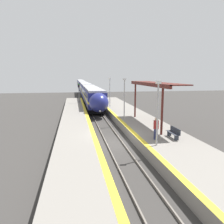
{
  "coord_description": "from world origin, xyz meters",
  "views": [
    {
      "loc": [
        -3.43,
        -18.26,
        5.98
      ],
      "look_at": [
        0.57,
        4.36,
        2.1
      ],
      "focal_mm": 35.0,
      "sensor_mm": 36.0,
      "label": 1
    }
  ],
  "objects_px": {
    "lamppost_near": "(158,108)",
    "lamppost_mid": "(124,95)",
    "train": "(84,87)",
    "platform_bench": "(174,132)",
    "railway_signal": "(79,93)",
    "lamppost_far": "(110,90)",
    "person_waiting": "(156,128)"
  },
  "relations": [
    {
      "from": "person_waiting",
      "to": "lamppost_far",
      "type": "distance_m",
      "value": 19.55
    },
    {
      "from": "railway_signal",
      "to": "lamppost_mid",
      "type": "relative_size",
      "value": 0.94
    },
    {
      "from": "railway_signal",
      "to": "train",
      "type": "bearing_deg",
      "value": 85.82
    },
    {
      "from": "train",
      "to": "lamppost_mid",
      "type": "height_order",
      "value": "lamppost_mid"
    },
    {
      "from": "train",
      "to": "railway_signal",
      "type": "relative_size",
      "value": 20.37
    },
    {
      "from": "person_waiting",
      "to": "lamppost_mid",
      "type": "relative_size",
      "value": 0.38
    },
    {
      "from": "railway_signal",
      "to": "lamppost_mid",
      "type": "xyz_separation_m",
      "value": [
        4.92,
        -15.7,
        0.88
      ]
    },
    {
      "from": "person_waiting",
      "to": "railway_signal",
      "type": "height_order",
      "value": "railway_signal"
    },
    {
      "from": "train",
      "to": "railway_signal",
      "type": "distance_m",
      "value": 33.23
    },
    {
      "from": "lamppost_near",
      "to": "lamppost_far",
      "type": "bearing_deg",
      "value": 90.0
    },
    {
      "from": "platform_bench",
      "to": "lamppost_far",
      "type": "relative_size",
      "value": 0.37
    },
    {
      "from": "person_waiting",
      "to": "platform_bench",
      "type": "bearing_deg",
      "value": 4.08
    },
    {
      "from": "lamppost_mid",
      "to": "lamppost_far",
      "type": "bearing_deg",
      "value": 90.0
    },
    {
      "from": "lamppost_far",
      "to": "train",
      "type": "bearing_deg",
      "value": 93.72
    },
    {
      "from": "lamppost_far",
      "to": "platform_bench",
      "type": "bearing_deg",
      "value": -83.75
    },
    {
      "from": "train",
      "to": "lamppost_far",
      "type": "relative_size",
      "value": 19.23
    },
    {
      "from": "railway_signal",
      "to": "lamppost_mid",
      "type": "distance_m",
      "value": 16.48
    },
    {
      "from": "platform_bench",
      "to": "lamppost_near",
      "type": "bearing_deg",
      "value": -143.45
    },
    {
      "from": "lamppost_near",
      "to": "lamppost_far",
      "type": "relative_size",
      "value": 1.0
    },
    {
      "from": "platform_bench",
      "to": "lamppost_mid",
      "type": "height_order",
      "value": "lamppost_mid"
    },
    {
      "from": "platform_bench",
      "to": "person_waiting",
      "type": "relative_size",
      "value": 0.99
    },
    {
      "from": "railway_signal",
      "to": "lamppost_near",
      "type": "relative_size",
      "value": 0.94
    },
    {
      "from": "lamppost_near",
      "to": "railway_signal",
      "type": "bearing_deg",
      "value": 100.64
    },
    {
      "from": "railway_signal",
      "to": "lamppost_near",
      "type": "xyz_separation_m",
      "value": [
        4.92,
        -26.16,
        0.88
      ]
    },
    {
      "from": "lamppost_near",
      "to": "lamppost_mid",
      "type": "distance_m",
      "value": 10.46
    },
    {
      "from": "train",
      "to": "lamppost_near",
      "type": "distance_m",
      "value": 59.37
    },
    {
      "from": "person_waiting",
      "to": "train",
      "type": "bearing_deg",
      "value": 92.97
    },
    {
      "from": "train",
      "to": "platform_bench",
      "type": "relative_size",
      "value": 51.41
    },
    {
      "from": "train",
      "to": "lamppost_far",
      "type": "height_order",
      "value": "lamppost_far"
    },
    {
      "from": "person_waiting",
      "to": "lamppost_far",
      "type": "bearing_deg",
      "value": 91.49
    },
    {
      "from": "train",
      "to": "person_waiting",
      "type": "bearing_deg",
      "value": -87.03
    },
    {
      "from": "lamppost_near",
      "to": "lamppost_far",
      "type": "xyz_separation_m",
      "value": [
        0.0,
        20.91,
        0.0
      ]
    }
  ]
}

